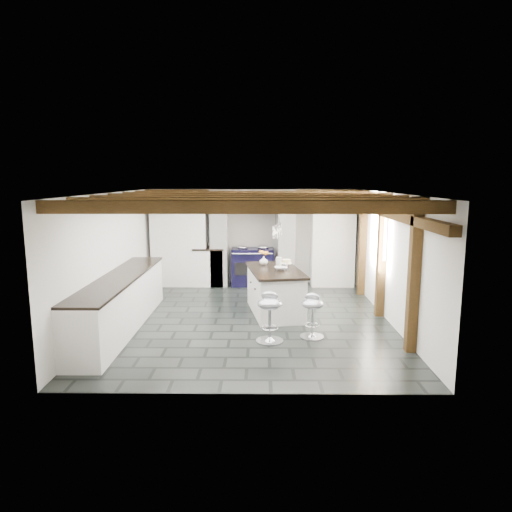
{
  "coord_description": "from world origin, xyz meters",
  "views": [
    {
      "loc": [
        0.18,
        -8.11,
        2.55
      ],
      "look_at": [
        0.1,
        0.4,
        1.1
      ],
      "focal_mm": 32.0,
      "sensor_mm": 36.0,
      "label": 1
    }
  ],
  "objects_px": {
    "range_cooker": "(253,266)",
    "kitchen_island": "(275,291)",
    "bar_stool_near": "(313,311)",
    "bar_stool_far": "(270,312)"
  },
  "relations": [
    {
      "from": "range_cooker",
      "to": "bar_stool_far",
      "type": "height_order",
      "value": "range_cooker"
    },
    {
      "from": "range_cooker",
      "to": "kitchen_island",
      "type": "height_order",
      "value": "kitchen_island"
    },
    {
      "from": "range_cooker",
      "to": "bar_stool_near",
      "type": "distance_m",
      "value": 3.84
    },
    {
      "from": "range_cooker",
      "to": "kitchen_island",
      "type": "relative_size",
      "value": 0.54
    },
    {
      "from": "kitchen_island",
      "to": "bar_stool_far",
      "type": "xyz_separation_m",
      "value": [
        -0.13,
        -1.58,
        0.06
      ]
    },
    {
      "from": "kitchen_island",
      "to": "bar_stool_near",
      "type": "relative_size",
      "value": 2.56
    },
    {
      "from": "bar_stool_near",
      "to": "bar_stool_far",
      "type": "xyz_separation_m",
      "value": [
        -0.69,
        -0.2,
        0.05
      ]
    },
    {
      "from": "range_cooker",
      "to": "kitchen_island",
      "type": "bearing_deg",
      "value": -78.77
    },
    {
      "from": "kitchen_island",
      "to": "bar_stool_far",
      "type": "height_order",
      "value": "kitchen_island"
    },
    {
      "from": "bar_stool_near",
      "to": "bar_stool_far",
      "type": "bearing_deg",
      "value": -139.77
    }
  ]
}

